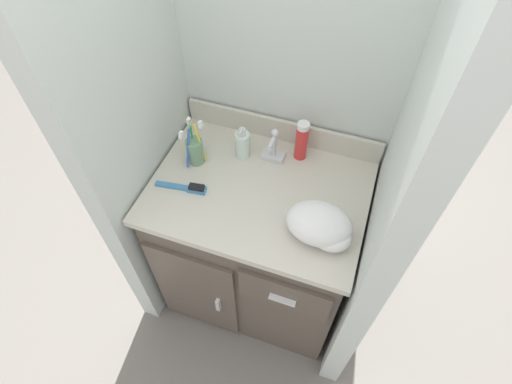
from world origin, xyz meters
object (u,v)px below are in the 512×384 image
Objects in this scene: soap_dispenser at (243,144)px; hairbrush at (188,188)px; hand_towel at (322,226)px; shaving_cream_can at (302,141)px; toothbrush_cup at (195,150)px.

hairbrush is (-0.13, -0.23, -0.05)m from soap_dispenser.
hand_towel reaches higher than hairbrush.
shaving_cream_can reaches higher than hairbrush.
hand_towel is at bearing -35.03° from soap_dispenser.
soap_dispenser is 0.64× the size of hand_towel.
toothbrush_cup is 0.19m from soap_dispenser.
toothbrush_cup reaches higher than hand_towel.
hand_towel is (0.51, -0.03, 0.04)m from hairbrush.
hairbrush is (0.03, -0.14, -0.05)m from toothbrush_cup.
toothbrush_cup is at bearing -157.26° from shaving_cream_can.
soap_dispenser is 0.27m from hairbrush.
hairbrush is at bearing -138.95° from shaving_cream_can.
soap_dispenser is 0.73× the size of hairbrush.
hairbrush is at bearing -119.24° from soap_dispenser.
soap_dispenser is at bearing 144.97° from hand_towel.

